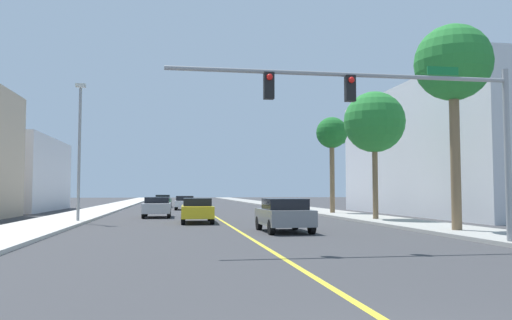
% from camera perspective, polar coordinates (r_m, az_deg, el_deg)
% --- Properties ---
extents(ground, '(192.00, 192.00, 0.00)m').
position_cam_1_polar(ground, '(46.59, -5.61, -5.69)').
color(ground, '#38383A').
extents(sidewalk_left, '(3.59, 168.00, 0.15)m').
position_cam_1_polar(sidewalk_left, '(46.95, -17.35, -5.44)').
color(sidewalk_left, beige).
rests_on(sidewalk_left, ground).
extents(sidewalk_right, '(3.59, 168.00, 0.15)m').
position_cam_1_polar(sidewalk_right, '(48.14, 5.84, -5.52)').
color(sidewalk_right, '#9E9B93').
rests_on(sidewalk_right, ground).
extents(lane_marking_center, '(0.16, 144.00, 0.01)m').
position_cam_1_polar(lane_marking_center, '(46.59, -5.61, -5.68)').
color(lane_marking_center, yellow).
rests_on(lane_marking_center, ground).
extents(building_right_near, '(12.18, 23.33, 9.78)m').
position_cam_1_polar(building_right_near, '(42.93, 22.87, 0.91)').
color(building_right_near, silver).
rests_on(building_right_near, ground).
extents(traffic_signal_mast, '(11.50, 0.36, 5.80)m').
position_cam_1_polar(traffic_signal_mast, '(17.39, 15.99, 5.57)').
color(traffic_signal_mast, gray).
rests_on(traffic_signal_mast, sidewalk_right).
extents(street_lamp, '(0.56, 0.28, 7.80)m').
position_cam_1_polar(street_lamp, '(30.70, -19.10, 1.68)').
color(street_lamp, gray).
rests_on(street_lamp, sidewalk_left).
extents(palm_near, '(3.33, 3.33, 8.95)m').
position_cam_1_polar(palm_near, '(24.28, 21.13, 9.82)').
color(palm_near, brown).
rests_on(palm_near, sidewalk_right).
extents(palm_mid, '(3.69, 3.69, 7.69)m').
position_cam_1_polar(palm_mid, '(31.84, 13.07, 4.08)').
color(palm_mid, brown).
rests_on(palm_mid, sidewalk_right).
extents(palm_far, '(2.42, 2.42, 7.41)m').
position_cam_1_polar(palm_far, '(40.17, 8.46, 2.79)').
color(palm_far, brown).
rests_on(palm_far, sidewalk_right).
extents(car_gray, '(2.03, 3.88, 1.48)m').
position_cam_1_polar(car_gray, '(22.81, 3.16, -6.09)').
color(car_gray, slate).
rests_on(car_gray, ground).
extents(car_silver, '(1.89, 3.95, 1.39)m').
position_cam_1_polar(car_silver, '(35.91, -10.98, -5.14)').
color(car_silver, '#BCBCC1').
rests_on(car_silver, ground).
extents(car_green, '(1.85, 3.99, 1.39)m').
position_cam_1_polar(car_green, '(57.87, -10.32, -4.49)').
color(car_green, '#196638').
rests_on(car_green, ground).
extents(car_white, '(2.03, 4.05, 1.34)m').
position_cam_1_polar(car_white, '(50.00, -7.93, -4.70)').
color(car_white, white).
rests_on(car_white, ground).
extents(car_yellow, '(1.90, 4.52, 1.41)m').
position_cam_1_polar(car_yellow, '(29.61, -6.58, -5.53)').
color(car_yellow, gold).
rests_on(car_yellow, ground).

